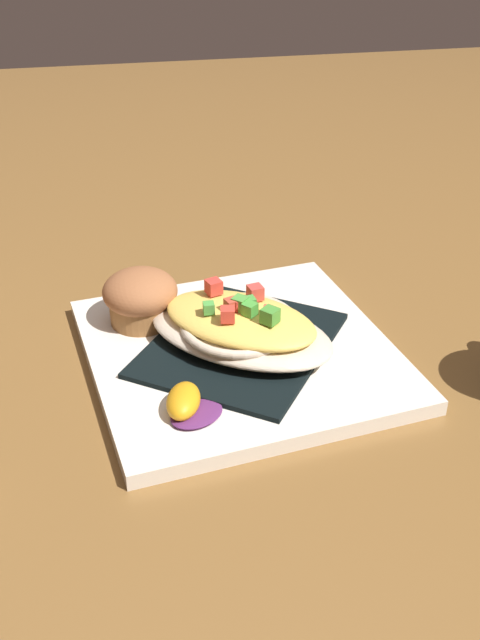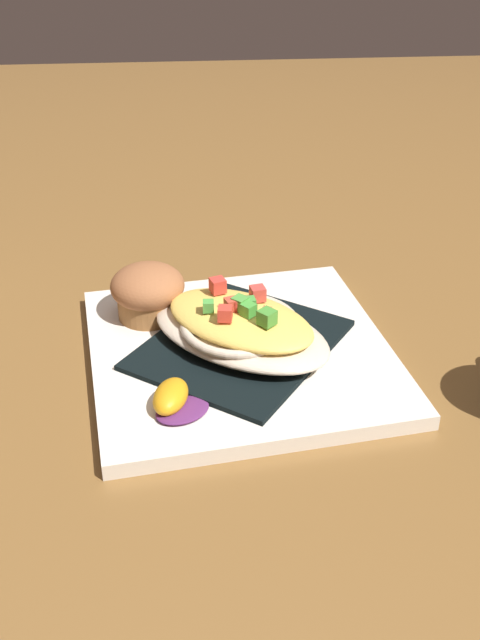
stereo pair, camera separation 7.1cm
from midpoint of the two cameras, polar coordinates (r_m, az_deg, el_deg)
ground_plane at (r=0.73m, az=2.77°, el=-3.09°), size 2.60×2.60×0.00m
square_plate at (r=0.73m, az=2.78°, el=-2.61°), size 0.32×0.32×0.01m
folded_napkin at (r=0.72m, az=2.80°, el=-1.94°), size 0.24×0.24×0.01m
gratin_dish at (r=0.71m, az=2.85°, el=-0.55°), size 0.21×0.21×0.05m
muffin at (r=0.76m, az=-4.37°, el=2.11°), size 0.07×0.07×0.06m
orange_garnish at (r=0.64m, az=-1.89°, el=-6.18°), size 0.06×0.06×0.02m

